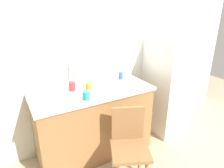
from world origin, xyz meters
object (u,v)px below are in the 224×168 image
object	(u,v)px
cup_teal	(86,95)
cup_orange	(89,87)
cup_blue	(121,76)
cup_red	(72,86)
chair	(129,144)
refrigerator	(167,87)

from	to	relation	value
cup_teal	cup_orange	bearing A→B (deg)	60.79
cup_blue	cup_red	size ratio (longest dim) A/B	0.93
chair	cup_teal	world-z (taller)	cup_teal
refrigerator	cup_blue	world-z (taller)	refrigerator
cup_teal	cup_blue	bearing A→B (deg)	29.11
refrigerator	cup_teal	xyz separation A→B (m)	(-1.42, -0.19, 0.25)
cup_teal	cup_red	world-z (taller)	cup_red
cup_teal	cup_red	size ratio (longest dim) A/B	0.87
refrigerator	cup_red	size ratio (longest dim) A/B	13.28
cup_orange	chair	bearing A→B (deg)	-74.99
cup_orange	cup_blue	bearing A→B (deg)	16.38
cup_red	refrigerator	bearing A→B (deg)	-5.15
refrigerator	cup_teal	world-z (taller)	refrigerator
cup_blue	cup_red	xyz separation A→B (m)	(-0.74, -0.06, 0.00)
cup_orange	cup_red	distance (m)	0.20
cup_blue	cup_teal	world-z (taller)	cup_blue
cup_red	cup_orange	bearing A→B (deg)	-32.23
cup_blue	cup_red	world-z (taller)	cup_red
chair	cup_teal	size ratio (longest dim) A/B	9.34
refrigerator	cup_blue	distance (m)	0.80
refrigerator	cup_blue	size ratio (longest dim) A/B	14.29
refrigerator	cup_red	bearing A→B (deg)	174.85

